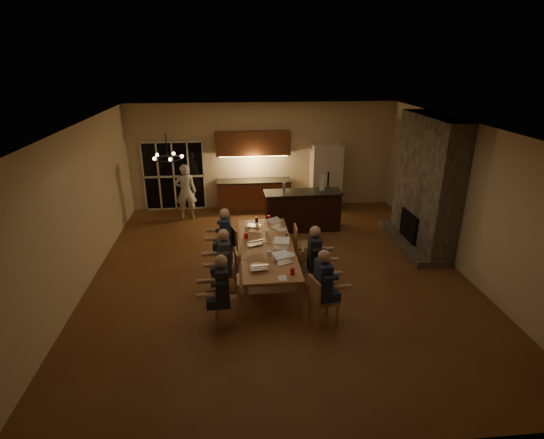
{
  "coord_description": "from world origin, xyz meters",
  "views": [
    {
      "loc": [
        -0.95,
        -8.18,
        4.47
      ],
      "look_at": [
        -0.12,
        0.3,
        1.16
      ],
      "focal_mm": 28.0,
      "sensor_mm": 36.0,
      "label": 1
    }
  ],
  "objects_px": {
    "chair_left_far": "(226,248)",
    "redcup_near": "(293,271)",
    "person_right_near": "(323,286)",
    "laptop_d": "(281,243)",
    "chair_right_near": "(324,299)",
    "person_left_far": "(226,238)",
    "dining_table": "(267,262)",
    "laptop_f": "(277,222)",
    "mug_back": "(247,229)",
    "bar_island": "(303,211)",
    "laptop_b": "(284,257)",
    "person_left_mid": "(225,262)",
    "redcup_mid": "(246,236)",
    "refrigerator": "(326,177)",
    "chair_left_mid": "(227,272)",
    "can_silver": "(275,259)",
    "plate_near": "(288,255)",
    "chair_right_far": "(304,244)",
    "can_right": "(286,236)",
    "chandelier": "(168,159)",
    "person_right_mid": "(314,258)",
    "laptop_c": "(254,239)",
    "chair_left_near": "(227,302)",
    "bar_blender": "(322,183)",
    "mug_mid": "(267,232)",
    "bar_bottle": "(284,187)",
    "mug_front": "(269,253)",
    "plate_left": "(257,266)",
    "redcup_far": "(269,218)",
    "can_cola": "(257,220)",
    "laptop_e": "(254,221)",
    "plate_far": "(282,230)",
    "laptop_a": "(259,263)",
    "chair_right_mid": "(312,268)",
    "standing_person": "(186,192)"
  },
  "relations": [
    {
      "from": "chair_left_far",
      "to": "redcup_near",
      "type": "xyz_separation_m",
      "value": [
        1.23,
        -1.92,
        0.37
      ]
    },
    {
      "from": "person_right_near",
      "to": "laptop_d",
      "type": "relative_size",
      "value": 4.31
    },
    {
      "from": "chair_right_near",
      "to": "person_left_far",
      "type": "height_order",
      "value": "person_left_far"
    },
    {
      "from": "dining_table",
      "to": "laptop_f",
      "type": "xyz_separation_m",
      "value": [
        0.33,
        1.03,
        0.49
      ]
    },
    {
      "from": "laptop_d",
      "to": "mug_back",
      "type": "relative_size",
      "value": 3.2
    },
    {
      "from": "bar_island",
      "to": "laptop_b",
      "type": "relative_size",
      "value": 6.5
    },
    {
      "from": "dining_table",
      "to": "person_left_mid",
      "type": "distance_m",
      "value": 1.07
    },
    {
      "from": "person_left_mid",
      "to": "redcup_mid",
      "type": "distance_m",
      "value": 1.09
    },
    {
      "from": "refrigerator",
      "to": "chair_left_mid",
      "type": "distance_m",
      "value": 5.71
    },
    {
      "from": "can_silver",
      "to": "plate_near",
      "type": "bearing_deg",
      "value": 42.85
    },
    {
      "from": "chair_right_far",
      "to": "can_right",
      "type": "distance_m",
      "value": 0.67
    },
    {
      "from": "chair_left_mid",
      "to": "redcup_mid",
      "type": "relative_size",
      "value": 7.42
    },
    {
      "from": "chair_right_near",
      "to": "chandelier",
      "type": "xyz_separation_m",
      "value": [
        -2.67,
        1.22,
        2.31
      ]
    },
    {
      "from": "person_right_mid",
      "to": "laptop_b",
      "type": "xyz_separation_m",
      "value": [
        -0.64,
        -0.25,
        0.17
      ]
    },
    {
      "from": "laptop_c",
      "to": "laptop_d",
      "type": "xyz_separation_m",
      "value": [
        0.55,
        -0.24,
        0.0
      ]
    },
    {
      "from": "chair_left_mid",
      "to": "redcup_mid",
      "type": "height_order",
      "value": "chair_left_mid"
    },
    {
      "from": "can_silver",
      "to": "chair_right_near",
      "type": "bearing_deg",
      "value": -50.39
    },
    {
      "from": "chair_left_mid",
      "to": "person_left_mid",
      "type": "relative_size",
      "value": 0.64
    },
    {
      "from": "chair_left_near",
      "to": "bar_blender",
      "type": "distance_m",
      "value": 5.08
    },
    {
      "from": "bar_island",
      "to": "redcup_near",
      "type": "distance_m",
      "value": 4.0
    },
    {
      "from": "dining_table",
      "to": "chair_left_far",
      "type": "relative_size",
      "value": 3.5
    },
    {
      "from": "mug_mid",
      "to": "bar_bottle",
      "type": "bearing_deg",
      "value": 73.04
    },
    {
      "from": "mug_front",
      "to": "plate_left",
      "type": "height_order",
      "value": "mug_front"
    },
    {
      "from": "chair_left_near",
      "to": "plate_left",
      "type": "xyz_separation_m",
      "value": [
        0.58,
        0.69,
        0.31
      ]
    },
    {
      "from": "laptop_d",
      "to": "chair_left_far",
      "type": "bearing_deg",
      "value": 158.37
    },
    {
      "from": "chair_left_near",
      "to": "bar_island",
      "type": "bearing_deg",
      "value": 156.01
    },
    {
      "from": "redcup_far",
      "to": "can_silver",
      "type": "bearing_deg",
      "value": -91.76
    },
    {
      "from": "can_cola",
      "to": "laptop_e",
      "type": "bearing_deg",
      "value": -108.58
    },
    {
      "from": "refrigerator",
      "to": "chandelier",
      "type": "relative_size",
      "value": 3.74
    },
    {
      "from": "plate_near",
      "to": "plate_far",
      "type": "distance_m",
      "value": 1.31
    },
    {
      "from": "person_right_near",
      "to": "person_left_far",
      "type": "xyz_separation_m",
      "value": [
        -1.71,
        2.27,
        0.0
      ]
    },
    {
      "from": "laptop_a",
      "to": "redcup_near",
      "type": "relative_size",
      "value": 2.67
    },
    {
      "from": "bar_island",
      "to": "person_right_mid",
      "type": "height_order",
      "value": "person_right_mid"
    },
    {
      "from": "laptop_f",
      "to": "plate_far",
      "type": "distance_m",
      "value": 0.25
    },
    {
      "from": "plate_far",
      "to": "chair_right_mid",
      "type": "bearing_deg",
      "value": -69.78
    },
    {
      "from": "laptop_e",
      "to": "person_left_far",
      "type": "bearing_deg",
      "value": 56.49
    },
    {
      "from": "laptop_d",
      "to": "mug_front",
      "type": "relative_size",
      "value": 3.2
    },
    {
      "from": "person_left_far",
      "to": "chandelier",
      "type": "relative_size",
      "value": 2.58
    },
    {
      "from": "bar_blender",
      "to": "person_right_mid",
      "type": "bearing_deg",
      "value": -86.26
    },
    {
      "from": "dining_table",
      "to": "chair_left_near",
      "type": "xyz_separation_m",
      "value": [
        -0.83,
        -1.59,
        0.07
      ]
    },
    {
      "from": "chair_left_mid",
      "to": "laptop_c",
      "type": "bearing_deg",
      "value": 132.07
    },
    {
      "from": "refrigerator",
      "to": "chair_right_near",
      "type": "bearing_deg",
      "value": -102.37
    },
    {
      "from": "laptop_c",
      "to": "laptop_e",
      "type": "xyz_separation_m",
      "value": [
        0.06,
        1.02,
        0.0
      ]
    },
    {
      "from": "standing_person",
      "to": "can_right",
      "type": "relative_size",
      "value": 13.56
    },
    {
      "from": "bar_bottle",
      "to": "redcup_far",
      "type": "bearing_deg",
      "value": -112.87
    },
    {
      "from": "mug_back",
      "to": "chair_left_far",
      "type": "bearing_deg",
      "value": -155.53
    },
    {
      "from": "redcup_far",
      "to": "person_left_far",
      "type": "bearing_deg",
      "value": -141.58
    },
    {
      "from": "mug_back",
      "to": "plate_left",
      "type": "distance_m",
      "value": 1.78
    },
    {
      "from": "standing_person",
      "to": "laptop_a",
      "type": "relative_size",
      "value": 5.09
    },
    {
      "from": "standing_person",
      "to": "bar_blender",
      "type": "height_order",
      "value": "standing_person"
    }
  ]
}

